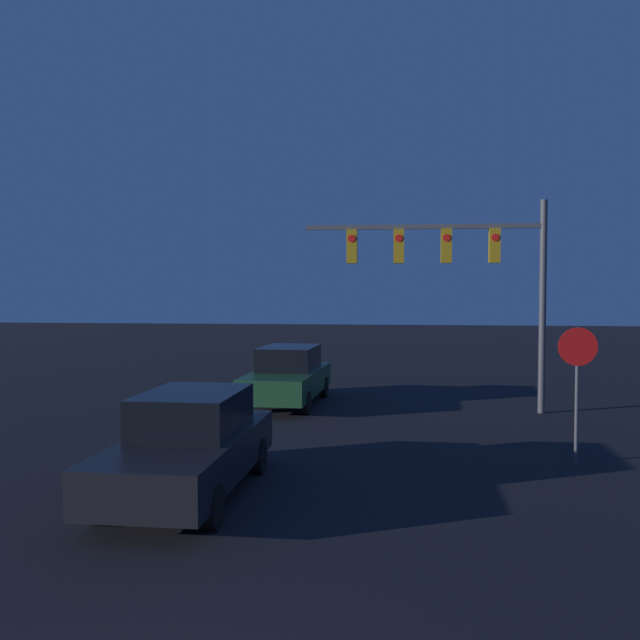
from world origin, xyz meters
TOP-DOWN VIEW (x-y plane):
  - car_near at (-1.61, 7.10)m, footprint 1.84×4.79m
  - car_far at (-1.47, 16.00)m, footprint 1.99×4.85m
  - traffic_signal_mast at (3.26, 15.34)m, footprint 6.32×0.30m
  - stop_sign at (4.96, 9.83)m, footprint 0.71×0.07m

SIDE VIEW (x-z plane):
  - car_near at x=-1.61m, z-range -0.01..1.61m
  - car_far at x=-1.47m, z-range -0.01..1.61m
  - stop_sign at x=4.96m, z-range 0.50..3.05m
  - traffic_signal_mast at x=3.26m, z-range 1.17..6.73m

